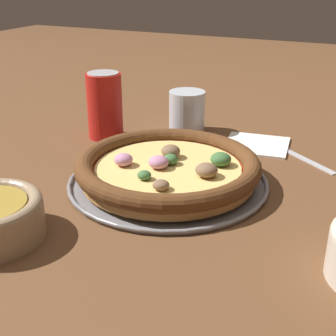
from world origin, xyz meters
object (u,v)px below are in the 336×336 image
pizza (168,168)px  napkin (257,144)px  fork (295,154)px  pizza_tray (168,181)px  drinking_cup (187,112)px  beverage_can (105,106)px

pizza → napkin: bearing=-109.5°
fork → napkin: bearing=25.2°
pizza → pizza_tray: bearing=-8.7°
pizza_tray → napkin: bearing=-109.6°
pizza → fork: pizza is taller
pizza_tray → pizza: size_ratio=1.09×
napkin → fork: size_ratio=0.89×
pizza_tray → drinking_cup: size_ratio=3.71×
pizza_tray → beverage_can: bearing=-35.3°
beverage_can → pizza: bearing=144.8°
pizza_tray → pizza: pizza is taller
pizza_tray → beverage_can: beverage_can is taller
pizza → fork: 0.25m
pizza → beverage_can: size_ratio=2.23×
napkin → beverage_can: (0.27, 0.08, 0.06)m
drinking_cup → napkin: drinking_cup is taller
pizza → fork: (-0.15, -0.20, -0.03)m
napkin → drinking_cup: bearing=-7.0°
pizza_tray → fork: pizza_tray is taller
napkin → pizza_tray: bearing=70.4°
napkin → beverage_can: beverage_can is taller
drinking_cup → beverage_can: bearing=36.4°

